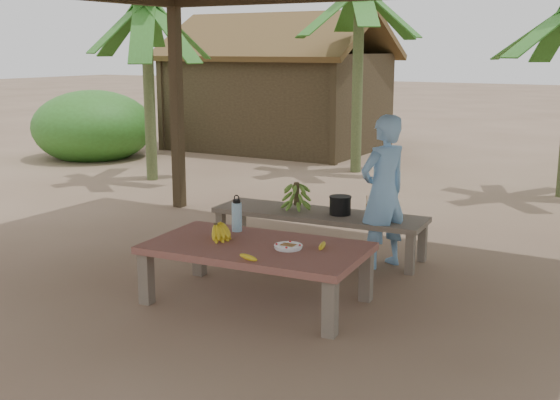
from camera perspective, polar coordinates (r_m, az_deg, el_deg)
The scene contains 15 objects.
ground at distance 6.25m, azimuth -0.67°, elevation -7.35°, with size 80.00×80.00×0.00m, color brown.
work_table at distance 5.84m, azimuth -1.92°, elevation -4.27°, with size 1.88×1.14×0.50m.
bench at distance 7.21m, azimuth 3.16°, elevation -1.43°, with size 2.24×0.76×0.45m.
ripe_banana_bunch at distance 5.99m, azimuth -5.24°, elevation -2.49°, with size 0.26×0.22×0.16m, color yellow, non-canonical shape.
plate at distance 5.70m, azimuth 0.68°, elevation -3.81°, with size 0.23×0.23×0.04m.
loose_banana_front at distance 5.40m, azimuth -2.58°, elevation -4.68°, with size 0.04×0.16×0.04m, color yellow.
loose_banana_side at distance 5.72m, azimuth 3.44°, elevation -3.74°, with size 0.04×0.15×0.04m, color yellow.
water_flask at distance 6.23m, azimuth -3.53°, elevation -1.29°, with size 0.09×0.09×0.33m.
green_banana_stalk at distance 7.26m, azimuth 1.35°, elevation 0.36°, with size 0.27×0.27×0.31m, color #598C2D, non-canonical shape.
cooking_pot at distance 7.10m, azimuth 4.91°, elevation -0.46°, with size 0.21×0.21×0.18m, color black.
skewer_rack at distance 6.93m, azimuth 7.59°, elevation -0.60°, with size 0.18×0.08×0.24m, color #A57F47, non-canonical shape.
woman at distance 6.81m, azimuth 8.40°, elevation 0.66°, with size 0.54×0.36×1.49m, color #7DB4EC.
hut at distance 15.10m, azimuth -0.02°, elevation 8.41°, with size 4.40×3.43×2.85m.
banana_plant_nw at distance 12.13m, azimuth 6.46°, elevation 15.46°, with size 1.80×1.80×3.30m.
banana_plant_w at distance 11.49m, azimuth -10.81°, elevation 14.06°, with size 1.80×1.80×3.00m.
Camera 1 is at (2.99, -5.08, 2.08)m, focal length 45.00 mm.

